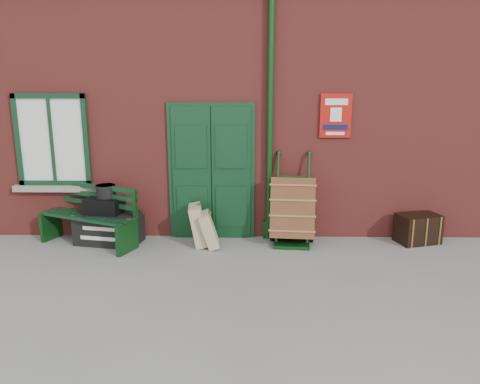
{
  "coord_description": "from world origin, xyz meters",
  "views": [
    {
      "loc": [
        0.3,
        -6.1,
        2.63
      ],
      "look_at": [
        0.18,
        0.6,
        1.0
      ],
      "focal_mm": 35.0,
      "sensor_mm": 36.0,
      "label": 1
    }
  ],
  "objects_px": {
    "bench": "(90,214)",
    "porter_trolley": "(292,209)",
    "dark_trunk": "(418,229)",
    "houdini_trunk": "(109,228)"
  },
  "relations": [
    {
      "from": "bench",
      "to": "porter_trolley",
      "type": "relative_size",
      "value": 1.15
    },
    {
      "from": "porter_trolley",
      "to": "dark_trunk",
      "type": "xyz_separation_m",
      "value": [
        2.07,
        0.03,
        -0.33
      ]
    },
    {
      "from": "bench",
      "to": "porter_trolley",
      "type": "bearing_deg",
      "value": 25.7
    },
    {
      "from": "bench",
      "to": "houdini_trunk",
      "type": "relative_size",
      "value": 1.65
    },
    {
      "from": "bench",
      "to": "dark_trunk",
      "type": "distance_m",
      "value": 5.34
    },
    {
      "from": "houdini_trunk",
      "to": "porter_trolley",
      "type": "distance_m",
      "value": 3.01
    },
    {
      "from": "porter_trolley",
      "to": "dark_trunk",
      "type": "distance_m",
      "value": 2.09
    },
    {
      "from": "bench",
      "to": "porter_trolley",
      "type": "distance_m",
      "value": 3.27
    },
    {
      "from": "porter_trolley",
      "to": "bench",
      "type": "bearing_deg",
      "value": -172.59
    },
    {
      "from": "houdini_trunk",
      "to": "porter_trolley",
      "type": "height_order",
      "value": "porter_trolley"
    }
  ]
}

